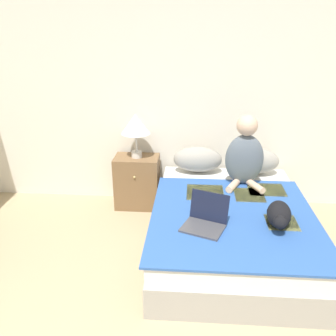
# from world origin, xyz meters

# --- Properties ---
(wall_back) EXTENTS (5.51, 0.05, 2.55)m
(wall_back) POSITION_xyz_m (0.00, 3.29, 1.27)
(wall_back) COLOR silver
(wall_back) RESTS_ON ground_plane
(bed) EXTENTS (1.47, 1.99, 0.47)m
(bed) POSITION_xyz_m (0.67, 2.22, 0.23)
(bed) COLOR #9E998E
(bed) RESTS_ON ground_plane
(pillow_near) EXTENTS (0.56, 0.29, 0.29)m
(pillow_near) POSITION_xyz_m (0.35, 3.05, 0.62)
(pillow_near) COLOR gray
(pillow_near) RESTS_ON bed
(pillow_far) EXTENTS (0.56, 0.29, 0.29)m
(pillow_far) POSITION_xyz_m (0.99, 3.05, 0.62)
(pillow_far) COLOR gray
(pillow_far) RESTS_ON bed
(person_sitting) EXTENTS (0.40, 0.39, 0.75)m
(person_sitting) POSITION_xyz_m (0.83, 2.74, 0.79)
(person_sitting) COLOR slate
(person_sitting) RESTS_ON bed
(cat_tabby) EXTENTS (0.26, 0.51, 0.20)m
(cat_tabby) POSITION_xyz_m (1.03, 1.88, 0.57)
(cat_tabby) COLOR black
(cat_tabby) RESTS_ON bed
(laptop_open) EXTENTS (0.43, 0.41, 0.27)m
(laptop_open) POSITION_xyz_m (0.41, 1.82, 0.53)
(laptop_open) COLOR #424247
(laptop_open) RESTS_ON bed
(nightstand) EXTENTS (0.51, 0.37, 0.63)m
(nightstand) POSITION_xyz_m (-0.36, 3.04, 0.31)
(nightstand) COLOR brown
(nightstand) RESTS_ON ground_plane
(table_lamp) EXTENTS (0.33, 0.33, 0.51)m
(table_lamp) POSITION_xyz_m (-0.36, 3.04, 1.01)
(table_lamp) COLOR beige
(table_lamp) RESTS_ON nightstand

